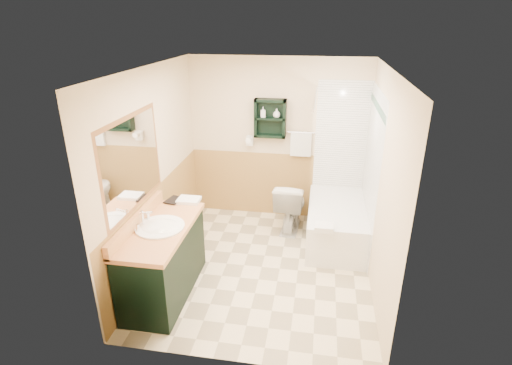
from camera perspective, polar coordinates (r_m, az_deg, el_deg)
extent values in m
plane|color=beige|center=(5.09, 0.83, -11.97)|extent=(3.00, 3.00, 0.00)
cube|color=#FEE9C7|center=(5.94, 3.10, 6.08)|extent=(2.60, 0.04, 2.40)
cube|color=#FEE9C7|center=(4.88, -14.62, 1.58)|extent=(0.04, 3.00, 2.40)
cube|color=#FEE9C7|center=(4.53, 17.65, -0.39)|extent=(0.04, 3.00, 2.40)
cube|color=white|center=(4.22, 1.02, 16.21)|extent=(2.60, 3.00, 0.04)
cube|color=black|center=(5.75, 2.04, 9.15)|extent=(0.45, 0.15, 0.55)
cylinder|color=silver|center=(4.98, 8.47, 12.08)|extent=(0.03, 1.60, 0.03)
cube|color=black|center=(4.57, -13.07, -10.83)|extent=(0.59, 1.31, 0.83)
cube|color=white|center=(5.65, 11.52, -5.57)|extent=(0.79, 1.50, 0.53)
imported|color=white|center=(5.79, 4.94, -3.31)|extent=(0.47, 0.77, 0.73)
cube|color=white|center=(4.87, -9.58, -2.49)|extent=(0.26, 0.21, 0.04)
imported|color=black|center=(4.92, -12.57, -1.26)|extent=(0.17, 0.06, 0.23)
cube|color=white|center=(4.86, 9.67, -6.35)|extent=(0.22, 0.18, 0.07)
imported|color=white|center=(5.75, 1.01, 9.65)|extent=(0.09, 0.16, 0.07)
imported|color=white|center=(5.72, 2.96, 9.74)|extent=(0.13, 0.15, 0.10)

